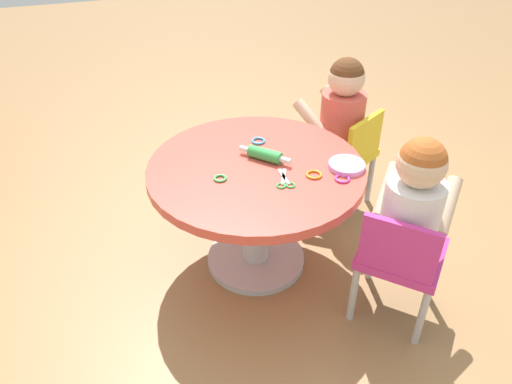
{
  "coord_description": "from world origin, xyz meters",
  "views": [
    {
      "loc": [
        -1.6,
        0.52,
        1.57
      ],
      "look_at": [
        0.0,
        0.0,
        0.39
      ],
      "focal_mm": 34.76,
      "sensor_mm": 36.0,
      "label": 1
    }
  ],
  "objects_px": {
    "seated_child_left": "(413,203)",
    "child_chair_right": "(344,154)",
    "child_chair_left": "(400,257)",
    "craft_scissors": "(285,182)",
    "craft_table": "(256,191)",
    "seated_child_right": "(342,110)",
    "rolling_pin": "(265,154)"
  },
  "relations": [
    {
      "from": "seated_child_left",
      "to": "child_chair_right",
      "type": "height_order",
      "value": "seated_child_left"
    },
    {
      "from": "child_chair_left",
      "to": "seated_child_right",
      "type": "bearing_deg",
      "value": -8.61
    },
    {
      "from": "craft_table",
      "to": "seated_child_left",
      "type": "distance_m",
      "value": 0.63
    },
    {
      "from": "seated_child_left",
      "to": "craft_table",
      "type": "bearing_deg",
      "value": 45.66
    },
    {
      "from": "seated_child_right",
      "to": "seated_child_left",
      "type": "bearing_deg",
      "value": 173.18
    },
    {
      "from": "child_chair_left",
      "to": "seated_child_right",
      "type": "relative_size",
      "value": 1.05
    },
    {
      "from": "craft_table",
      "to": "child_chair_right",
      "type": "distance_m",
      "value": 0.63
    },
    {
      "from": "craft_table",
      "to": "seated_child_right",
      "type": "relative_size",
      "value": 1.72
    },
    {
      "from": "craft_table",
      "to": "seated_child_right",
      "type": "bearing_deg",
      "value": -59.3
    },
    {
      "from": "craft_table",
      "to": "child_chair_left",
      "type": "distance_m",
      "value": 0.63
    },
    {
      "from": "seated_child_right",
      "to": "craft_table",
      "type": "bearing_deg",
      "value": 120.7
    },
    {
      "from": "seated_child_right",
      "to": "craft_scissors",
      "type": "bearing_deg",
      "value": 134.9
    },
    {
      "from": "seated_child_right",
      "to": "craft_scissors",
      "type": "xyz_separation_m",
      "value": [
        -0.46,
        0.46,
        -0.01
      ]
    },
    {
      "from": "child_chair_left",
      "to": "craft_scissors",
      "type": "relative_size",
      "value": 3.82
    },
    {
      "from": "child_chair_right",
      "to": "craft_scissors",
      "type": "distance_m",
      "value": 0.68
    },
    {
      "from": "child_chair_left",
      "to": "seated_child_left",
      "type": "height_order",
      "value": "seated_child_left"
    },
    {
      "from": "seated_child_left",
      "to": "seated_child_right",
      "type": "xyz_separation_m",
      "value": [
        0.75,
        -0.09,
        0.0
      ]
    },
    {
      "from": "seated_child_right",
      "to": "rolling_pin",
      "type": "bearing_deg",
      "value": 120.38
    },
    {
      "from": "seated_child_right",
      "to": "craft_scissors",
      "type": "relative_size",
      "value": 3.64
    },
    {
      "from": "craft_table",
      "to": "seated_child_right",
      "type": "height_order",
      "value": "seated_child_right"
    },
    {
      "from": "seated_child_left",
      "to": "rolling_pin",
      "type": "relative_size",
      "value": 2.79
    },
    {
      "from": "child_chair_left",
      "to": "seated_child_left",
      "type": "xyz_separation_m",
      "value": [
        0.03,
        -0.03,
        0.23
      ]
    },
    {
      "from": "rolling_pin",
      "to": "craft_scissors",
      "type": "relative_size",
      "value": 1.3
    },
    {
      "from": "rolling_pin",
      "to": "craft_table",
      "type": "bearing_deg",
      "value": 123.8
    },
    {
      "from": "seated_child_left",
      "to": "rolling_pin",
      "type": "height_order",
      "value": "seated_child_left"
    },
    {
      "from": "child_chair_left",
      "to": "craft_scissors",
      "type": "height_order",
      "value": "child_chair_left"
    },
    {
      "from": "child_chair_left",
      "to": "seated_child_right",
      "type": "distance_m",
      "value": 0.82
    },
    {
      "from": "seated_child_right",
      "to": "rolling_pin",
      "type": "height_order",
      "value": "seated_child_right"
    },
    {
      "from": "child_chair_left",
      "to": "seated_child_left",
      "type": "distance_m",
      "value": 0.23
    },
    {
      "from": "child_chair_left",
      "to": "craft_scissors",
      "type": "distance_m",
      "value": 0.51
    },
    {
      "from": "craft_table",
      "to": "craft_scissors",
      "type": "distance_m",
      "value": 0.21
    },
    {
      "from": "rolling_pin",
      "to": "craft_scissors",
      "type": "height_order",
      "value": "rolling_pin"
    }
  ]
}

